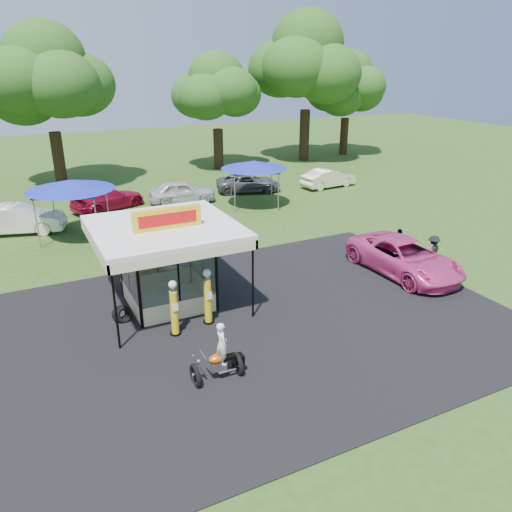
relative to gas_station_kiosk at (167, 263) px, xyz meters
The scene contains 23 objects.
ground 5.67m from the gas_station_kiosk, 68.18° to the right, with size 120.00×120.00×0.00m, color #2D4816.
asphalt_apron 4.01m from the gas_station_kiosk, 56.26° to the right, with size 20.00×14.00×0.04m, color black.
gas_station_kiosk is the anchor object (origin of this frame).
gas_pump_left 2.65m from the gas_station_kiosk, 102.11° to the right, with size 0.40×0.40×2.15m.
gas_pump_right 2.48m from the gas_station_kiosk, 68.98° to the right, with size 0.41×0.41×2.22m.
motorcycle 5.71m from the gas_station_kiosk, 90.86° to the right, with size 1.68×0.79×2.00m.
spare_tires 2.59m from the gas_station_kiosk, 161.24° to the right, with size 0.83×0.54×0.69m.
a_frame_sign 11.53m from the gas_station_kiosk, 17.29° to the right, with size 0.60×0.63×0.99m.
kiosk_car 2.56m from the gas_station_kiosk, 90.00° to the left, with size 1.13×2.82×0.96m, color gold.
pink_sedan 10.86m from the gas_station_kiosk, ahead, with size 2.70×5.86×1.63m, color #DF3C87.
spectator_east_a 12.61m from the gas_station_kiosk, ahead, with size 1.01×0.58×1.57m, color black.
spectator_east_b 11.78m from the gas_station_kiosk, ahead, with size 0.90×0.37×1.54m, color gray.
bg_car_a 13.41m from the gas_station_kiosk, 111.86° to the left, with size 1.75×5.03×1.66m, color white.
bg_car_b 15.18m from the gas_station_kiosk, 87.92° to the left, with size 2.02×4.97×1.44m, color maroon.
bg_car_c 15.50m from the gas_station_kiosk, 69.45° to the left, with size 1.83×4.54×1.55m, color silver.
bg_car_d 18.70m from the gas_station_kiosk, 54.38° to the left, with size 2.20×4.78×1.33m, color #4C4D4F.
bg_car_e 21.87m from the gas_station_kiosk, 38.83° to the left, with size 1.53×4.40×1.45m, color beige.
tent_west 10.48m from the gas_station_kiosk, 102.05° to the left, with size 4.67×4.67×3.26m.
tent_east 15.01m from the gas_station_kiosk, 50.43° to the left, with size 4.38×4.38×3.06m.
oak_far_c 24.18m from the gas_station_kiosk, 93.47° to the left, with size 9.94×9.94×11.72m.
oak_far_d 27.32m from the gas_station_kiosk, 63.20° to the left, with size 8.21×8.21×9.77m.
oak_far_e 32.83m from the gas_station_kiosk, 48.69° to the left, with size 11.17×11.17×13.30m.
oak_far_f 36.80m from the gas_station_kiosk, 43.29° to the left, with size 8.30×8.30×10.00m.
Camera 1 is at (-6.94, -12.87, 9.31)m, focal length 35.00 mm.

